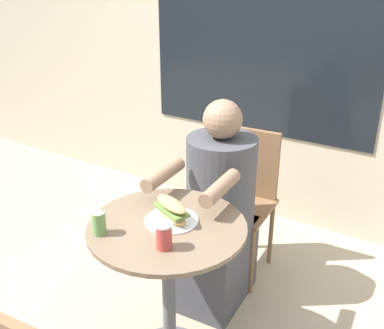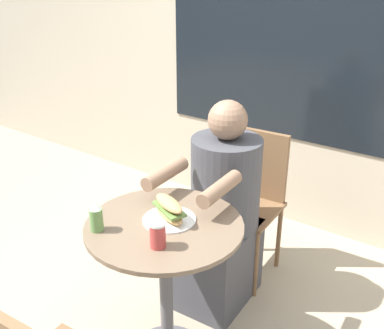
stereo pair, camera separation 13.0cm
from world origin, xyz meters
The scene contains 7 objects.
storefront_wall centered at (-0.01, 1.58, 1.40)m, with size 8.00×0.09×2.80m.
cafe_table centered at (0.00, 0.00, 0.54)m, with size 0.67×0.67×0.75m.
diner_chair centered at (-0.05, 0.88, 0.52)m, with size 0.40×0.40×0.87m.
seated_diner centered at (-0.05, 0.53, 0.49)m, with size 0.39×0.67×1.14m.
sandwich_on_plate centered at (0.00, 0.03, 0.79)m, with size 0.23×0.23×0.10m.
drink_cup centered at (0.09, -0.15, 0.80)m, with size 0.07×0.07×0.11m.
condiment_bottle centered at (-0.19, -0.20, 0.81)m, with size 0.05×0.05×0.13m.
Camera 2 is at (1.04, -1.25, 1.73)m, focal length 42.00 mm.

